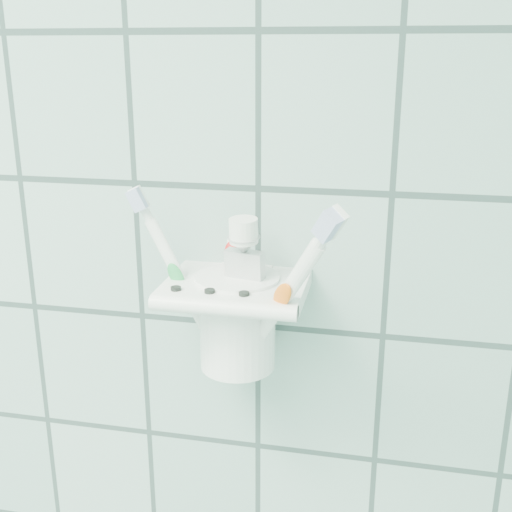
{
  "coord_description": "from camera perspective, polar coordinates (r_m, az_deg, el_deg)",
  "views": [
    {
      "loc": [
        0.77,
        0.59,
        1.53
      ],
      "look_at": [
        0.66,
        1.1,
        1.36
      ],
      "focal_mm": 45.0,
      "sensor_mm": 36.0,
      "label": 1
    }
  ],
  "objects": [
    {
      "name": "cup",
      "position": [
        0.63,
        -1.66,
        -5.51
      ],
      "size": [
        0.08,
        0.08,
        0.1
      ],
      "color": "white",
      "rests_on": "holder_bracket"
    },
    {
      "name": "toothbrush_blue",
      "position": [
        0.61,
        -2.89,
        -0.5
      ],
      "size": [
        0.02,
        0.08,
        0.2
      ],
      "rotation": [
        -0.41,
        -0.07,
        -0.11
      ],
      "color": "white",
      "rests_on": "cup"
    },
    {
      "name": "holder_bracket",
      "position": [
        0.61,
        -1.76,
        -2.98
      ],
      "size": [
        0.13,
        0.11,
        0.04
      ],
      "color": "white",
      "rests_on": "wall_back"
    },
    {
      "name": "toothbrush_pink",
      "position": [
        0.61,
        -3.33,
        -1.15
      ],
      "size": [
        0.08,
        0.02,
        0.18
      ],
      "rotation": [
        0.0,
        -0.44,
        0.04
      ],
      "color": "white",
      "rests_on": "cup"
    },
    {
      "name": "toothpaste_tube",
      "position": [
        0.62,
        -0.74,
        -1.98
      ],
      "size": [
        0.04,
        0.04,
        0.15
      ],
      "rotation": [
        0.07,
        0.0,
        -0.22
      ],
      "color": "silver",
      "rests_on": "cup"
    },
    {
      "name": "toothbrush_orange",
      "position": [
        0.61,
        -0.98,
        0.6
      ],
      "size": [
        0.1,
        0.1,
        0.21
      ],
      "rotation": [
        0.19,
        0.64,
        -0.5
      ],
      "color": "white",
      "rests_on": "cup"
    }
  ]
}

